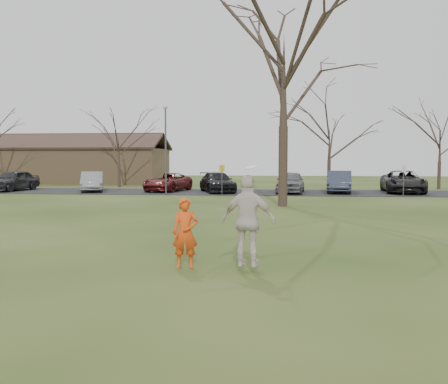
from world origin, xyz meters
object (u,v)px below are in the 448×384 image
Objects in this scene: car_1 at (92,181)px; car_3 at (217,182)px; player_defender at (185,233)px; car_6 at (403,182)px; big_tree at (284,73)px; car_5 at (339,182)px; car_4 at (291,182)px; catching_play at (248,221)px; building at (67,164)px; car_0 at (13,180)px; lamp_post at (166,138)px; car_2 at (168,182)px.

car_3 is (9.53, 0.09, -0.02)m from car_1.
car_6 reaches higher than player_defender.
big_tree is at bearing -83.36° from car_3.
car_1 is 18.20m from big_tree.
car_5 is 4.57m from car_6.
car_5 reaches higher than car_4.
big_tree reaches higher than catching_play.
car_4 is at bearing -20.06° from car_1.
building reaches higher than car_6.
car_6 reaches higher than car_0.
lamp_post is at bearing -159.79° from car_5.
car_2 is 26.65m from catching_play.
car_2 is at bearing -43.13° from building.
player_defender is 1.57m from catching_play.
car_1 is at bearing 7.30° from car_0.
big_tree is (4.63, -9.68, 6.24)m from car_3.
car_3 is 5.14m from lamp_post.
car_5 is (8.91, 0.47, 0.07)m from car_3.
building is (-13.49, 12.63, 1.20)m from car_2.
car_2 is 9.28m from car_4.
car_0 is 6.29m from car_1.
big_tree is at bearing -17.72° from car_0.
car_1 is 18.46m from car_5.
big_tree reaches higher than car_0.
catching_play is (1.48, -0.37, 0.35)m from player_defender.
catching_play reaches higher than car_4.
car_0 reaches higher than car_2.
player_defender is 27.06m from car_1.
building is at bearing 118.77° from catching_play.
car_2 is at bearing 151.02° from car_3.
car_1 is 9.53m from car_3.
catching_play is 43.60m from building.
lamp_post is 0.45× the size of big_tree.
car_3 is at bearing 98.25° from catching_play.
car_5 is at bearing 67.10° from big_tree.
player_defender is at bearing 165.83° from catching_play.
big_tree is (22.00, -23.00, 5.07)m from building.
car_5 is at bearing -15.92° from car_3.
car_3 is at bearing -18.86° from car_1.
car_4 is 24.69m from catching_play.
car_0 is at bearing -163.25° from car_2.
lamp_post is (-16.85, -2.96, 3.13)m from car_6.
catching_play is at bearing -93.76° from car_5.
car_6 reaches higher than car_4.
big_tree is (20.45, -9.61, 6.16)m from car_0.
player_defender is at bearing -97.15° from car_5.
player_defender is 0.36× the size of car_1.
catching_play is 16.32m from big_tree.
car_1 is at bearing -170.22° from car_5.
big_tree is (14.16, -9.59, 6.22)m from car_1.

